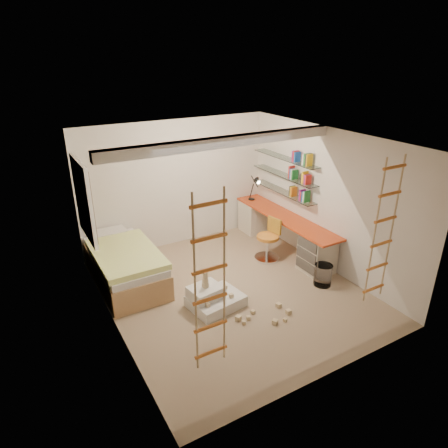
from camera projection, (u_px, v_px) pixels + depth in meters
floor at (233, 291)px, 6.86m from camera, size 4.50×4.50×0.00m
ceiling_beam at (224, 142)px, 6.09m from camera, size 4.00×0.18×0.16m
window_frame at (83, 200)px, 6.53m from camera, size 0.06×1.15×1.35m
window_blind at (86, 200)px, 6.55m from camera, size 0.02×1.00×1.20m
rope_ladder_left at (210, 284)px, 4.25m from camera, size 0.41×0.04×2.13m
rope_ladder_right at (383, 232)px, 5.48m from camera, size 0.41×0.04×2.13m
waste_bin at (323, 275)px, 6.98m from camera, size 0.31×0.31×0.39m
desk at (283, 231)px, 8.17m from camera, size 0.56×2.80×0.75m
shelves at (284, 175)px, 8.01m from camera, size 0.25×1.80×0.71m
bed at (125, 265)px, 7.03m from camera, size 1.02×2.00×0.69m
task_lamp at (256, 185)px, 8.62m from camera, size 0.14×0.36×0.57m
swivel_chair at (268, 245)px, 7.81m from camera, size 0.58×0.58×0.83m
play_platform at (213, 298)px, 6.41m from camera, size 0.91×0.75×0.37m
toy_blocks at (242, 303)px, 6.22m from camera, size 1.19×1.07×0.64m
books at (284, 170)px, 7.97m from camera, size 0.14×0.64×0.92m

